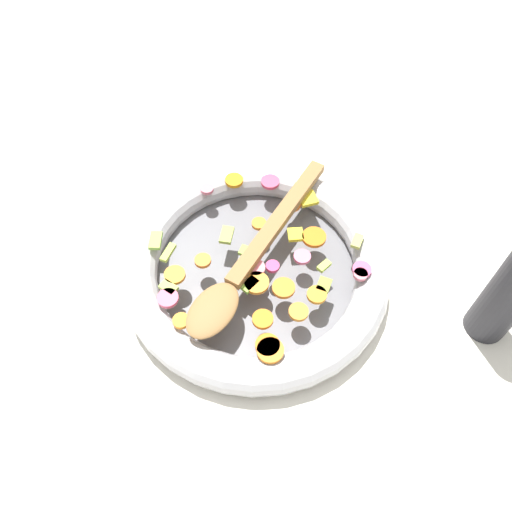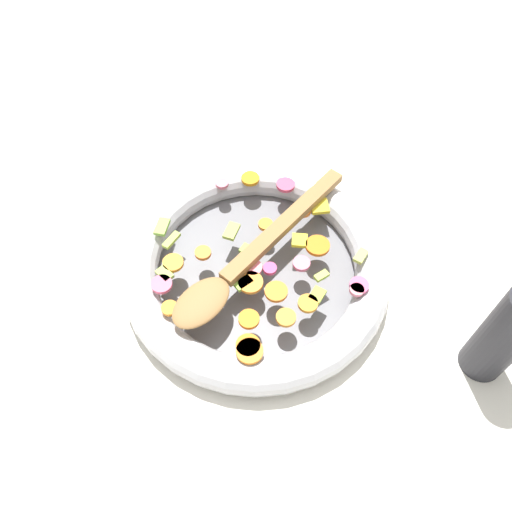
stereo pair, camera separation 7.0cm
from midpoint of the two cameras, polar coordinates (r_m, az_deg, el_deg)
ground_plane at (r=0.74m, az=-2.70°, el=-2.39°), size 4.00×4.00×0.00m
skillet at (r=0.72m, az=-2.76°, el=-1.46°), size 0.39×0.39×0.05m
chopped_vegetables at (r=0.69m, az=-2.11°, el=-1.14°), size 0.30×0.32×0.01m
wooden_spoon at (r=0.68m, az=-3.71°, el=-0.66°), size 0.35×0.08×0.01m
pepper_mill at (r=0.68m, az=24.49°, el=-4.14°), size 0.06×0.06×0.20m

